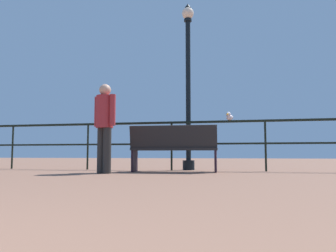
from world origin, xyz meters
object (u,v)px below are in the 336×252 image
object	(u,v)px
lamppost_center	(188,79)
person_by_bench	(105,122)
seagull_on_rail	(229,117)
bench_near_left	(174,146)

from	to	relation	value
lamppost_center	person_by_bench	size ratio (longest dim) A/B	2.32
person_by_bench	seagull_on_rail	xyz separation A→B (m)	(2.32, 1.40, 0.20)
lamppost_center	person_by_bench	world-z (taller)	lamppost_center
bench_near_left	lamppost_center	distance (m)	1.90
bench_near_left	person_by_bench	size ratio (longest dim) A/B	1.04
person_by_bench	seagull_on_rail	bearing A→B (deg)	31.06
lamppost_center	bench_near_left	bearing A→B (deg)	-98.45
bench_near_left	seagull_on_rail	distance (m)	1.46
bench_near_left	seagull_on_rail	world-z (taller)	seagull_on_rail
bench_near_left	lamppost_center	size ratio (longest dim) A/B	0.45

